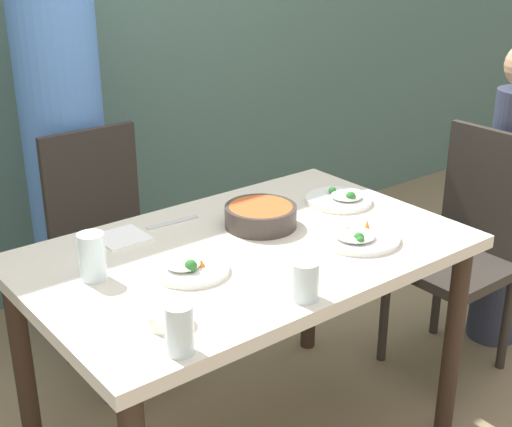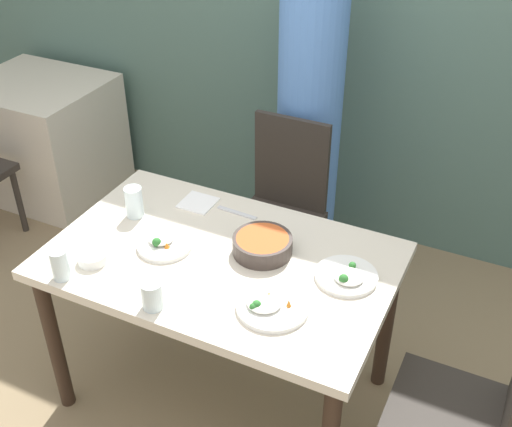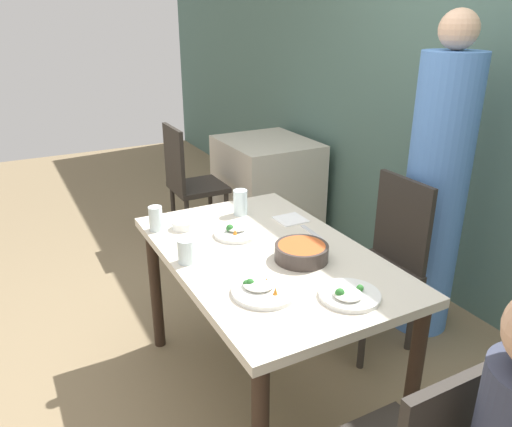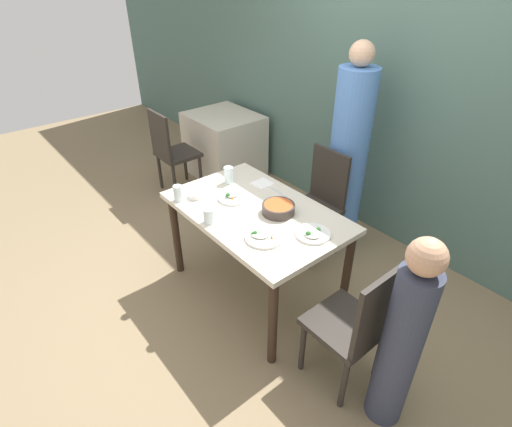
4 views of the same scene
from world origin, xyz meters
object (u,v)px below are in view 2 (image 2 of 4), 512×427
(chair_adult_spot, at_px, (281,207))
(glass_water_tall, at_px, (152,295))
(person_adult, at_px, (309,123))
(plate_rice_adult, at_px, (271,305))
(bowl_curry, at_px, (262,245))
(chair_child_spot, at_px, (473,408))

(chair_adult_spot, bearing_deg, glass_water_tall, -89.87)
(chair_adult_spot, distance_m, person_adult, 0.45)
(person_adult, bearing_deg, plate_rice_adult, -73.78)
(chair_adult_spot, relative_size, bowl_curry, 4.10)
(chair_child_spot, relative_size, plate_rice_adult, 3.71)
(chair_child_spot, relative_size, person_adult, 0.54)
(chair_child_spot, distance_m, glass_water_tall, 1.14)
(chair_child_spot, xyz_separation_m, glass_water_tall, (-1.06, -0.26, 0.30))
(chair_child_spot, distance_m, plate_rice_adult, 0.76)
(chair_child_spot, xyz_separation_m, plate_rice_adult, (-0.70, -0.10, 0.26))
(bowl_curry, xyz_separation_m, plate_rice_adult, (0.16, -0.27, -0.02))
(plate_rice_adult, height_order, glass_water_tall, glass_water_tall)
(bowl_curry, bearing_deg, person_adult, 101.88)
(chair_adult_spot, height_order, glass_water_tall, chair_adult_spot)
(chair_adult_spot, xyz_separation_m, bowl_curry, (0.21, -0.66, 0.29))
(bowl_curry, height_order, plate_rice_adult, bowl_curry)
(chair_adult_spot, relative_size, plate_rice_adult, 3.71)
(chair_adult_spot, height_order, bowl_curry, chair_adult_spot)
(chair_child_spot, bearing_deg, glass_water_tall, -76.05)
(chair_adult_spot, distance_m, chair_child_spot, 1.35)
(glass_water_tall, bearing_deg, person_adult, 90.10)
(person_adult, xyz_separation_m, bowl_curry, (0.21, -0.99, -0.03))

